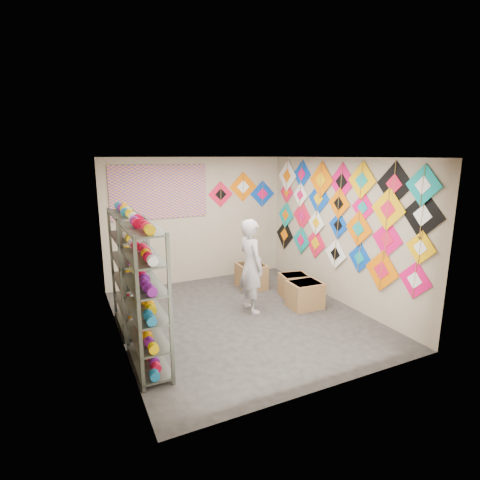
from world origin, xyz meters
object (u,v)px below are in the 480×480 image
shelf_rack_back (128,271)px  carton_a (305,295)px  shopkeeper (251,266)px  carton_c (251,276)px  shelf_rack_front (146,299)px  carton_b (294,285)px

shelf_rack_back → carton_a: bearing=-10.1°
shopkeeper → carton_c: size_ratio=2.85×
shopkeeper → shelf_rack_back: bearing=80.1°
carton_a → carton_c: 1.42m
shopkeeper → carton_a: (0.97, -0.29, -0.59)m
shelf_rack_front → shelf_rack_back: bearing=90.0°
shelf_rack_back → shelf_rack_front: bearing=-90.0°
shelf_rack_back → carton_c: size_ratio=3.24×
carton_a → carton_c: carton_c is taller
shelf_rack_front → shelf_rack_back: size_ratio=1.00×
carton_b → carton_c: 0.95m
shelf_rack_back → carton_a: size_ratio=3.28×
shelf_rack_front → carton_c: bearing=39.1°
shelf_rack_front → carton_a: size_ratio=3.28×
shopkeeper → carton_b: shopkeeper is taller
shelf_rack_front → carton_c: shelf_rack_front is taller
shelf_rack_back → carton_c: 2.82m
shelf_rack_back → shopkeeper: shelf_rack_back is taller
carton_b → carton_c: bearing=136.7°
carton_a → carton_b: carton_a is taller
carton_b → carton_a: bearing=-93.4°
shopkeeper → carton_b: (1.11, 0.29, -0.62)m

